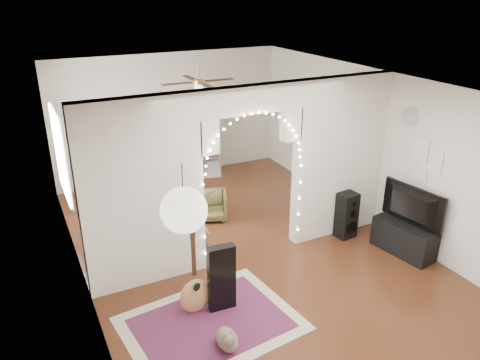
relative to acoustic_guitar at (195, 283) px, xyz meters
name	(u,v)px	position (x,y,z in m)	size (l,w,h in m)	color
floor	(250,252)	(1.32, 0.99, -0.46)	(7.50, 7.50, 0.00)	black
ceiling	(251,85)	(1.32, 0.99, 2.24)	(5.00, 7.50, 0.02)	white
wall_back	(170,117)	(1.32, 4.74, 0.89)	(5.00, 0.02, 2.70)	silver
wall_front	(459,326)	(1.32, -2.76, 0.89)	(5.00, 0.02, 2.70)	silver
wall_left	(78,208)	(-1.18, 0.99, 0.89)	(0.02, 7.50, 2.70)	silver
wall_right	(379,150)	(3.82, 0.99, 0.89)	(0.02, 7.50, 2.70)	silver
divider_wall	(251,170)	(1.32, 0.99, 0.97)	(5.00, 0.20, 2.70)	silver
fairy_lights	(255,165)	(1.32, 0.86, 1.09)	(1.64, 0.04, 1.60)	#FFEABF
window	(60,154)	(-1.15, 2.79, 1.04)	(0.04, 1.20, 1.40)	white
wall_clock	(410,116)	(3.80, 0.39, 1.64)	(0.31, 0.31, 0.03)	white
picture_frames	(424,161)	(3.80, -0.01, 1.04)	(0.02, 0.50, 0.70)	white
paper_lantern	(184,210)	(-0.58, -1.41, 1.79)	(0.40, 0.40, 0.40)	white
ceiling_fan	(198,82)	(1.32, 2.99, 1.94)	(1.10, 1.10, 0.30)	gold
area_rug	(211,323)	(0.08, -0.31, -0.45)	(2.12, 1.60, 0.02)	maroon
guitar_case	(222,278)	(0.34, -0.08, 0.01)	(0.36, 0.12, 0.94)	black
acoustic_guitar	(195,283)	(0.00, 0.00, 0.00)	(0.44, 0.31, 1.05)	#BC824B
tabby_cat	(227,339)	(0.08, -0.81, -0.31)	(0.34, 0.55, 0.36)	brown
floor_speaker	(347,215)	(3.03, 0.74, -0.06)	(0.34, 0.31, 0.80)	black
media_console	(404,239)	(3.52, -0.09, -0.21)	(0.40, 1.00, 0.50)	black
tv	(409,207)	(3.52, -0.09, 0.35)	(1.07, 0.14, 0.62)	black
bookcase	(186,144)	(1.57, 4.49, 0.31)	(1.50, 0.38, 1.54)	#C6B18F
dining_table	(164,158)	(0.93, 4.09, 0.22)	(1.25, 0.87, 0.76)	brown
flower_vase	(163,150)	(0.93, 4.09, 0.39)	(0.18, 0.18, 0.19)	white
dining_chair_left	(191,241)	(0.47, 1.37, -0.22)	(0.51, 0.52, 0.48)	brown
dining_chair_right	(211,206)	(1.25, 2.37, -0.20)	(0.54, 0.56, 0.51)	brown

